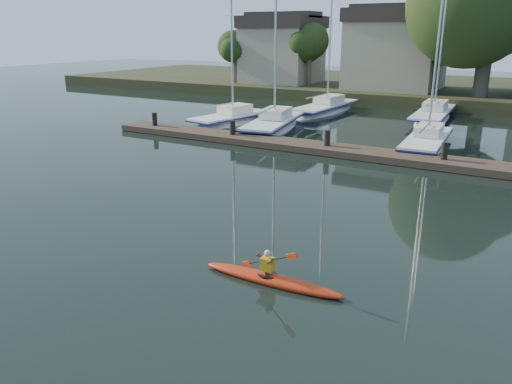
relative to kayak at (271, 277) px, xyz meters
The scene contains 9 objects.
ground 1.39m from the kayak, 164.05° to the left, with size 160.00×160.00×0.00m, color black.
kayak is the anchor object (origin of this frame).
dock 14.44m from the kayak, 95.27° to the left, with size 34.00×2.00×1.80m.
sailboat_0 23.51m from the kayak, 125.22° to the left, with size 3.52×8.21×12.61m.
sailboat_1 21.15m from the kayak, 117.86° to the left, with size 4.02×9.66×15.35m.
sailboat_2 18.45m from the kayak, 89.87° to the left, with size 2.51×8.80×14.41m.
sailboat_5 28.95m from the kayak, 109.57° to the left, with size 2.89×9.92×16.21m.
sailboat_6 28.16m from the kayak, 93.10° to the left, with size 2.71×10.68×16.84m.
shore 40.79m from the kayak, 89.60° to the left, with size 90.00×25.25×12.75m.
Camera 1 is at (6.78, -10.65, 6.25)m, focal length 35.00 mm.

